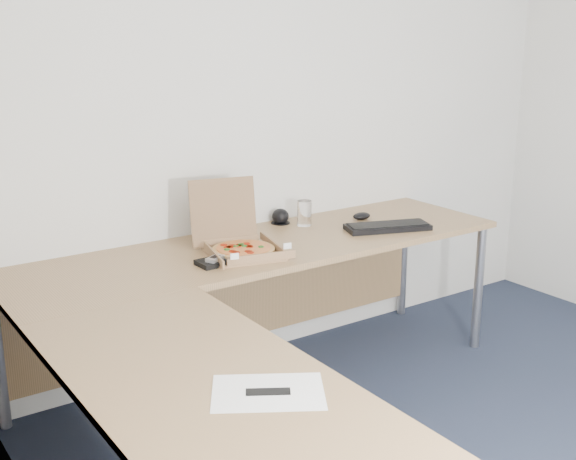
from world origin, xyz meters
TOP-DOWN VIEW (x-y plane):
  - desk at (-0.82, 0.97)m, footprint 2.50×2.20m
  - pizza_box at (-0.68, 1.33)m, footprint 0.32×0.37m
  - drinking_glass at (-0.14, 1.57)m, footprint 0.08×0.08m
  - keyboard at (0.16, 1.26)m, footprint 0.46×0.29m
  - mouse at (0.18, 1.50)m, footprint 0.12×0.09m
  - wallet at (-0.86, 1.26)m, footprint 0.14×0.12m
  - phone at (-0.85, 1.25)m, footprint 0.10×0.08m
  - paper_sheet at (-1.29, 0.15)m, footprint 0.39×0.36m
  - dome_speaker at (-0.22, 1.68)m, footprint 0.10×0.10m

SIDE VIEW (x-z plane):
  - desk at x=-0.82m, z-range 0.34..1.07m
  - paper_sheet at x=-1.29m, z-range 0.73..0.73m
  - wallet at x=-0.86m, z-range 0.73..0.75m
  - keyboard at x=0.16m, z-range 0.73..0.76m
  - mouse at x=0.18m, z-range 0.73..0.77m
  - phone at x=-0.85m, z-range 0.75..0.77m
  - pizza_box at x=-0.68m, z-range 0.61..0.93m
  - dome_speaker at x=-0.22m, z-range 0.73..0.82m
  - drinking_glass at x=-0.14m, z-range 0.73..0.86m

